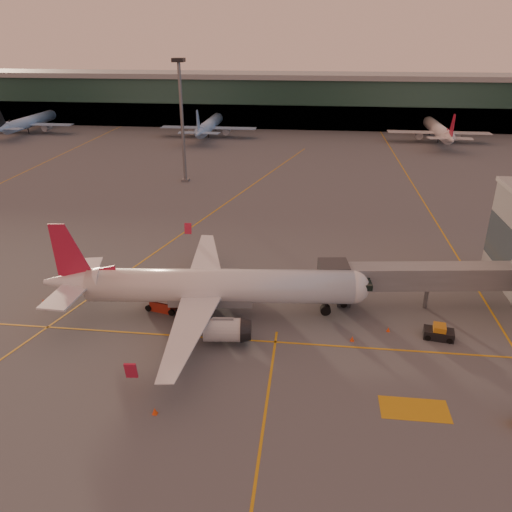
# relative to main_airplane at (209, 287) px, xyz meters

# --- Properties ---
(ground) EXTENTS (600.00, 600.00, 0.00)m
(ground) POSITION_rel_main_airplane_xyz_m (3.02, -9.71, -3.67)
(ground) COLOR #4C4F54
(ground) RESTS_ON ground
(taxi_markings) EXTENTS (100.12, 173.00, 0.01)m
(taxi_markings) POSITION_rel_main_airplane_xyz_m (-4.30, 34.78, -3.66)
(taxi_markings) COLOR orange
(taxi_markings) RESTS_ON ground
(terminal) EXTENTS (400.00, 20.00, 17.60)m
(terminal) POSITION_rel_main_airplane_xyz_m (3.02, 132.09, 5.09)
(terminal) COLOR #19382D
(terminal) RESTS_ON ground
(mast_west_near) EXTENTS (2.40, 2.40, 25.60)m
(mast_west_near) POSITION_rel_main_airplane_xyz_m (-16.98, 56.29, 11.19)
(mast_west_near) COLOR slate
(mast_west_near) RESTS_ON ground
(distant_aircraft_row) EXTENTS (350.00, 34.00, 13.00)m
(distant_aircraft_row) POSITION_rel_main_airplane_xyz_m (13.85, 108.29, -3.67)
(distant_aircraft_row) COLOR #84ABDC
(distant_aircraft_row) RESTS_ON ground
(main_airplane) EXTENTS (37.41, 33.78, 11.29)m
(main_airplane) POSITION_rel_main_airplane_xyz_m (0.00, 0.00, 0.00)
(main_airplane) COLOR white
(main_airplane) RESTS_ON ground
(jet_bridge) EXTENTS (27.01, 6.54, 5.67)m
(jet_bridge) POSITION_rel_main_airplane_xyz_m (26.69, 5.06, 0.24)
(jet_bridge) COLOR slate
(jet_bridge) RESTS_ON ground
(catering_truck) EXTENTS (5.30, 3.23, 3.84)m
(catering_truck) POSITION_rel_main_airplane_xyz_m (-5.96, 0.78, -1.49)
(catering_truck) COLOR #A12517
(catering_truck) RESTS_ON ground
(pushback_tug) EXTENTS (3.36, 2.17, 1.61)m
(pushback_tug) POSITION_rel_main_airplane_xyz_m (25.50, -1.93, -3.01)
(pushback_tug) COLOR black
(pushback_tug) RESTS_ON ground
(cone_nose) EXTENTS (0.40, 0.40, 0.51)m
(cone_nose) POSITION_rel_main_airplane_xyz_m (20.30, -1.17, -3.42)
(cone_nose) COLOR #FF460D
(cone_nose) RESTS_ON ground
(cone_tail) EXTENTS (0.38, 0.38, 0.48)m
(cone_tail) POSITION_rel_main_airplane_xyz_m (-20.98, 0.57, -3.44)
(cone_tail) COLOR #FF460D
(cone_tail) RESTS_ON ground
(cone_wing_right) EXTENTS (0.49, 0.49, 0.63)m
(cone_wing_right) POSITION_rel_main_airplane_xyz_m (-1.50, -16.89, -3.36)
(cone_wing_right) COLOR #FF460D
(cone_wing_right) RESTS_ON ground
(cone_fwd) EXTENTS (0.44, 0.44, 0.56)m
(cone_fwd) POSITION_rel_main_airplane_xyz_m (16.21, -3.52, -3.40)
(cone_fwd) COLOR #FF460D
(cone_fwd) RESTS_ON ground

